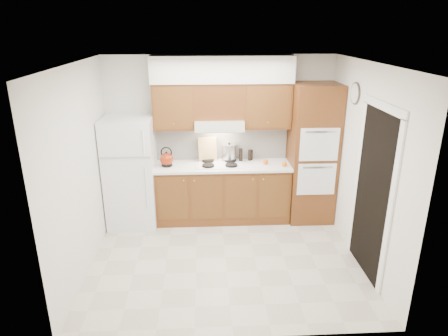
% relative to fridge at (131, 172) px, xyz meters
% --- Properties ---
extents(floor, '(3.60, 3.60, 0.00)m').
position_rel_fridge_xyz_m(floor, '(1.41, -1.14, -0.86)').
color(floor, beige).
rests_on(floor, ground).
extents(ceiling, '(3.60, 3.60, 0.00)m').
position_rel_fridge_xyz_m(ceiling, '(1.41, -1.14, 1.74)').
color(ceiling, white).
rests_on(ceiling, wall_back).
extents(wall_back, '(3.60, 0.02, 2.60)m').
position_rel_fridge_xyz_m(wall_back, '(1.41, 0.36, 0.44)').
color(wall_back, silver).
rests_on(wall_back, floor).
extents(wall_left, '(0.02, 3.00, 2.60)m').
position_rel_fridge_xyz_m(wall_left, '(-0.40, -1.14, 0.44)').
color(wall_left, silver).
rests_on(wall_left, floor).
extents(wall_right, '(0.02, 3.00, 2.60)m').
position_rel_fridge_xyz_m(wall_right, '(3.21, -1.14, 0.44)').
color(wall_right, silver).
rests_on(wall_right, floor).
extents(fridge, '(0.75, 0.72, 1.72)m').
position_rel_fridge_xyz_m(fridge, '(0.00, 0.00, 0.00)').
color(fridge, white).
rests_on(fridge, floor).
extents(base_cabinets, '(2.11, 0.60, 0.90)m').
position_rel_fridge_xyz_m(base_cabinets, '(1.43, 0.06, -0.41)').
color(base_cabinets, brown).
rests_on(base_cabinets, floor).
extents(countertop, '(2.13, 0.62, 0.04)m').
position_rel_fridge_xyz_m(countertop, '(1.43, 0.05, 0.06)').
color(countertop, white).
rests_on(countertop, base_cabinets).
extents(backsplash, '(2.11, 0.03, 0.56)m').
position_rel_fridge_xyz_m(backsplash, '(1.43, 0.34, 0.36)').
color(backsplash, white).
rests_on(backsplash, countertop).
extents(oven_cabinet, '(0.70, 0.65, 2.20)m').
position_rel_fridge_xyz_m(oven_cabinet, '(2.85, 0.03, 0.24)').
color(oven_cabinet, brown).
rests_on(oven_cabinet, floor).
extents(upper_cab_left, '(0.63, 0.33, 0.70)m').
position_rel_fridge_xyz_m(upper_cab_left, '(0.69, 0.19, 0.99)').
color(upper_cab_left, brown).
rests_on(upper_cab_left, wall_back).
extents(upper_cab_right, '(0.73, 0.33, 0.70)m').
position_rel_fridge_xyz_m(upper_cab_right, '(2.12, 0.19, 0.99)').
color(upper_cab_right, brown).
rests_on(upper_cab_right, wall_back).
extents(range_hood, '(0.75, 0.45, 0.15)m').
position_rel_fridge_xyz_m(range_hood, '(1.38, 0.13, 0.71)').
color(range_hood, silver).
rests_on(range_hood, wall_back).
extents(upper_cab_over_hood, '(0.75, 0.33, 0.55)m').
position_rel_fridge_xyz_m(upper_cab_over_hood, '(1.38, 0.19, 1.06)').
color(upper_cab_over_hood, brown).
rests_on(upper_cab_over_hood, range_hood).
extents(soffit, '(2.13, 0.36, 0.40)m').
position_rel_fridge_xyz_m(soffit, '(1.43, 0.18, 1.54)').
color(soffit, silver).
rests_on(soffit, wall_back).
extents(cooktop, '(0.74, 0.50, 0.01)m').
position_rel_fridge_xyz_m(cooktop, '(1.38, 0.07, 0.09)').
color(cooktop, white).
rests_on(cooktop, countertop).
extents(doorway, '(0.02, 0.90, 2.10)m').
position_rel_fridge_xyz_m(doorway, '(3.19, -1.49, 0.19)').
color(doorway, black).
rests_on(doorway, floor).
extents(wall_clock, '(0.02, 0.30, 0.30)m').
position_rel_fridge_xyz_m(wall_clock, '(3.19, -0.59, 1.29)').
color(wall_clock, '#3F3833').
rests_on(wall_clock, wall_right).
extents(kettle, '(0.24, 0.24, 0.21)m').
position_rel_fridge_xyz_m(kettle, '(0.56, 0.02, 0.19)').
color(kettle, maroon).
rests_on(kettle, countertop).
extents(cutting_board, '(0.31, 0.14, 0.39)m').
position_rel_fridge_xyz_m(cutting_board, '(1.20, 0.24, 0.28)').
color(cutting_board, tan).
rests_on(cutting_board, countertop).
extents(stock_pot, '(0.28, 0.28, 0.24)m').
position_rel_fridge_xyz_m(stock_pot, '(1.54, 0.24, 0.23)').
color(stock_pot, '#B3B2B7').
rests_on(stock_pot, cooktop).
extents(condiment_a, '(0.07, 0.07, 0.22)m').
position_rel_fridge_xyz_m(condiment_a, '(1.73, 0.20, 0.19)').
color(condiment_a, black).
rests_on(condiment_a, countertop).
extents(condiment_b, '(0.07, 0.07, 0.18)m').
position_rel_fridge_xyz_m(condiment_b, '(1.88, 0.24, 0.17)').
color(condiment_b, black).
rests_on(condiment_b, countertop).
extents(condiment_c, '(0.06, 0.06, 0.17)m').
position_rel_fridge_xyz_m(condiment_c, '(1.90, 0.28, 0.16)').
color(condiment_c, black).
rests_on(condiment_c, countertop).
extents(orange_near, '(0.09, 0.09, 0.08)m').
position_rel_fridge_xyz_m(orange_near, '(2.39, -0.08, 0.12)').
color(orange_near, orange).
rests_on(orange_near, countertop).
extents(orange_far, '(0.10, 0.10, 0.08)m').
position_rel_fridge_xyz_m(orange_far, '(2.11, 0.03, 0.12)').
color(orange_far, '#E7580C').
rests_on(orange_far, countertop).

